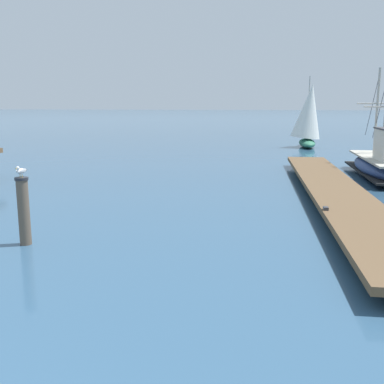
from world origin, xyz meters
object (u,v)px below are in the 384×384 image
mooring_piling (24,210)px  perched_seagull (21,171)px  distant_sailboat (309,116)px  fishing_boat_0 (384,164)px

mooring_piling → perched_seagull: perched_seagull is taller
mooring_piling → perched_seagull: 0.89m
perched_seagull → distant_sailboat: bearing=70.7°
perched_seagull → distant_sailboat: 26.02m
fishing_boat_0 → perched_seagull: size_ratio=19.31×
mooring_piling → distant_sailboat: distant_sailboat is taller
perched_seagull → distant_sailboat: (8.58, 24.56, 0.56)m
perched_seagull → distant_sailboat: size_ratio=0.08×
fishing_boat_0 → perched_seagull: fishing_boat_0 is taller
fishing_boat_0 → mooring_piling: 15.25m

